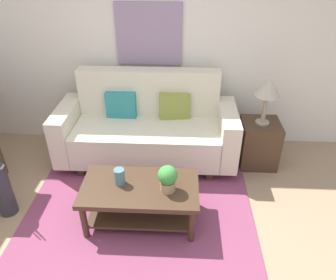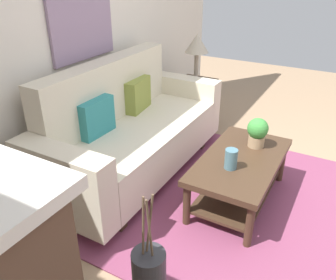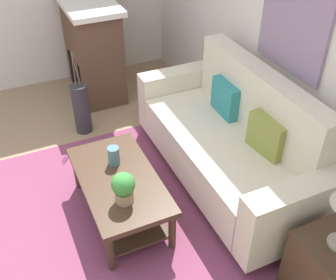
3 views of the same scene
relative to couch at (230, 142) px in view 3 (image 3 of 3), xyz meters
The scene contains 16 objects.
ground_plane 1.74m from the couch, 89.84° to the right, with size 9.31×9.31×0.00m, color #9E7F60.
wall_back 1.07m from the couch, 89.51° to the left, with size 5.31×0.10×2.70m, color silver.
area_rug 1.26m from the couch, 89.78° to the right, with size 2.31×2.08×0.01m, color #843D5B.
couch is the anchor object (origin of this frame).
throw_pillow_teal 0.43m from the couch, 158.66° to the left, with size 0.36×0.12×0.32m, color teal.
throw_pillow_olive 0.43m from the couch, 21.34° to the left, with size 0.36×0.12×0.32m, color olive.
coffee_table 1.08m from the couch, 87.89° to the right, with size 1.10×0.60×0.43m.
tabletop_vase 1.06m from the couch, 98.12° to the right, with size 0.10×0.10×0.16m, color slate.
potted_plant_tabletop 1.16m from the couch, 74.76° to the right, with size 0.18×0.18×0.26m.
side_table 1.36m from the couch, ahead, with size 0.44×0.44×0.56m, color #422D1E.
fireplace 2.20m from the couch, 162.77° to the right, with size 1.02×0.58×1.16m.
floor_vase 1.69m from the couch, 142.25° to the right, with size 0.18×0.18×0.57m, color #2D2D33.
floor_vase_branch_a 1.70m from the couch, 141.83° to the right, with size 0.01×0.01×0.36m, color brown.
floor_vase_branch_b 1.72m from the couch, 142.92° to the right, with size 0.01×0.01×0.36m, color brown.
floor_vase_branch_c 1.74m from the couch, 141.99° to the right, with size 0.01×0.01×0.36m, color brown.
framed_painting 1.10m from the couch, 90.00° to the left, with size 0.78×0.03×0.72m, color gray.
Camera 3 is at (2.41, -0.02, 2.63)m, focal length 43.27 mm.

